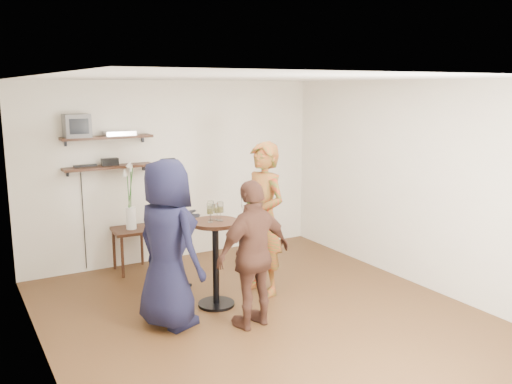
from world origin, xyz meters
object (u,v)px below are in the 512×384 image
at_px(dvd_deck, 119,133).
at_px(drinks_table, 216,252).
at_px(crt_monitor, 77,126).
at_px(radio, 110,162).
at_px(person_plaid, 263,219).
at_px(person_navy, 168,244).
at_px(person_brown, 254,254).
at_px(side_table, 132,236).
at_px(person_dark, 174,226).

xyz_separation_m(dvd_deck, drinks_table, (0.52, -1.84, -1.25)).
height_order(crt_monitor, drinks_table, crt_monitor).
xyz_separation_m(radio, person_plaid, (1.36, -1.75, -0.58)).
bearing_deg(drinks_table, person_navy, -161.33).
bearing_deg(person_brown, person_navy, -40.32).
bearing_deg(side_table, person_dark, -77.90).
bearing_deg(person_brown, person_dark, -84.13).
relative_size(person_plaid, person_navy, 1.04).
distance_m(person_plaid, person_brown, 0.98).
xyz_separation_m(crt_monitor, person_brown, (1.19, -2.53, -1.23)).
bearing_deg(person_brown, side_table, -85.45).
distance_m(radio, person_plaid, 2.29).
relative_size(side_table, person_plaid, 0.32).
xyz_separation_m(crt_monitor, dvd_deck, (0.55, 0.00, -0.12)).
height_order(radio, person_brown, person_brown).
height_order(side_table, drinks_table, drinks_table).
distance_m(drinks_table, person_plaid, 0.75).
height_order(radio, person_navy, person_navy).
relative_size(drinks_table, person_dark, 0.60).
bearing_deg(person_navy, person_plaid, -95.49).
bearing_deg(radio, dvd_deck, 0.00).
bearing_deg(crt_monitor, person_plaid, -44.74).
xyz_separation_m(person_dark, person_navy, (-0.41, -0.87, 0.06)).
bearing_deg(person_plaid, side_table, -151.35).
bearing_deg(drinks_table, person_dark, 111.04).
distance_m(side_table, person_navy, 1.94).
bearing_deg(drinks_table, side_table, 105.68).
relative_size(person_dark, person_navy, 0.93).
height_order(person_dark, person_navy, person_navy).
height_order(side_table, person_brown, person_brown).
bearing_deg(person_navy, radio, -18.36).
relative_size(crt_monitor, side_table, 0.53).
bearing_deg(person_brown, crt_monitor, -74.14).
xyz_separation_m(crt_monitor, drinks_table, (1.08, -1.84, -1.37)).
bearing_deg(person_dark, radio, 88.39).
relative_size(dvd_deck, person_dark, 0.24).
bearing_deg(radio, person_navy, -89.69).
height_order(crt_monitor, side_table, crt_monitor).
distance_m(drinks_table, person_dark, 0.72).
relative_size(person_plaid, person_dark, 1.12).
relative_size(radio, person_plaid, 0.12).
xyz_separation_m(radio, person_dark, (0.42, -1.19, -0.68)).
distance_m(radio, drinks_table, 2.14).
height_order(radio, person_plaid, person_plaid).
bearing_deg(person_dark, drinks_table, -90.00).
bearing_deg(dvd_deck, crt_monitor, 180.00).
xyz_separation_m(crt_monitor, side_table, (0.61, -0.17, -1.52)).
height_order(crt_monitor, radio, crt_monitor).
bearing_deg(person_brown, drinks_table, -90.00).
bearing_deg(side_table, dvd_deck, 107.83).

